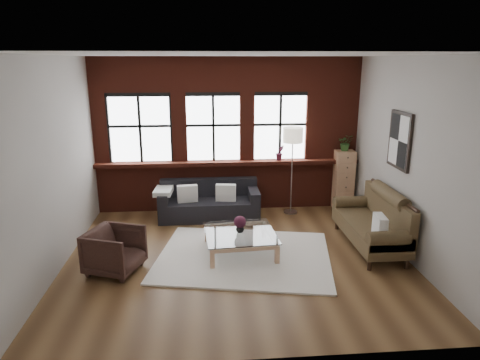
{
  "coord_description": "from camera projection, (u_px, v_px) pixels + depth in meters",
  "views": [
    {
      "loc": [
        -0.49,
        -6.4,
        3.12
      ],
      "look_at": [
        0.1,
        0.6,
        1.15
      ],
      "focal_mm": 32.0,
      "sensor_mm": 36.0,
      "label": 1
    }
  ],
  "objects": [
    {
      "name": "flowers",
      "position": [
        240.0,
        222.0,
        7.03
      ],
      "size": [
        0.2,
        0.2,
        0.2
      ],
      "primitive_type": "sphere",
      "color": "#4F1B30",
      "rests_on": "vase"
    },
    {
      "name": "window_mid",
      "position": [
        213.0,
        129.0,
        8.88
      ],
      "size": [
        1.38,
        0.1,
        1.5
      ],
      "primitive_type": null,
      "color": "black",
      "rests_on": "brick_backwall"
    },
    {
      "name": "pillow_a",
      "position": [
        187.0,
        194.0,
        8.53
      ],
      "size": [
        0.42,
        0.21,
        0.34
      ],
      "primitive_type": "cube",
      "rotation": [
        0.0,
        0.0,
        0.17
      ],
      "color": "white",
      "rests_on": "dark_sofa"
    },
    {
      "name": "vase",
      "position": [
        240.0,
        228.0,
        7.07
      ],
      "size": [
        0.17,
        0.17,
        0.14
      ],
      "primitive_type": "imported",
      "rotation": [
        0.0,
        0.0,
        0.27
      ],
      "color": "#B2B2B2",
      "rests_on": "coffee_table"
    },
    {
      "name": "potted_plant_top",
      "position": [
        346.0,
        143.0,
        8.99
      ],
      "size": [
        0.36,
        0.32,
        0.34
      ],
      "primitive_type": "imported",
      "rotation": [
        0.0,
        0.0,
        -0.19
      ],
      "color": "#2D5923",
      "rests_on": "drawer_chest"
    },
    {
      "name": "window_right",
      "position": [
        280.0,
        128.0,
        8.99
      ],
      "size": [
        1.38,
        0.1,
        1.5
      ],
      "primitive_type": null,
      "color": "black",
      "rests_on": "brick_backwall"
    },
    {
      "name": "floor",
      "position": [
        237.0,
        257.0,
        7.03
      ],
      "size": [
        5.5,
        5.5,
        0.0
      ],
      "primitive_type": "plane",
      "color": "brown",
      "rests_on": "ground"
    },
    {
      "name": "wall_back",
      "position": [
        228.0,
        135.0,
        8.99
      ],
      "size": [
        5.5,
        0.0,
        5.5
      ],
      "primitive_type": "plane",
      "rotation": [
        1.57,
        0.0,
        0.0
      ],
      "color": "#A6A19A",
      "rests_on": "ground"
    },
    {
      "name": "armchair",
      "position": [
        115.0,
        251.0,
        6.47
      ],
      "size": [
        0.96,
        0.94,
        0.68
      ],
      "primitive_type": "imported",
      "rotation": [
        0.0,
        0.0,
        1.22
      ],
      "color": "black",
      "rests_on": "floor"
    },
    {
      "name": "wall_left",
      "position": [
        53.0,
        166.0,
        6.37
      ],
      "size": [
        0.0,
        5.0,
        5.0
      ],
      "primitive_type": "plane",
      "rotation": [
        1.57,
        0.0,
        1.57
      ],
      "color": "#A6A19A",
      "rests_on": "ground"
    },
    {
      "name": "pillow_b",
      "position": [
        226.0,
        193.0,
        8.6
      ],
      "size": [
        0.42,
        0.2,
        0.34
      ],
      "primitive_type": "cube",
      "rotation": [
        0.0,
        0.0,
        -0.15
      ],
      "color": "white",
      "rests_on": "dark_sofa"
    },
    {
      "name": "wall_front",
      "position": [
        256.0,
        221.0,
        4.19
      ],
      "size": [
        5.5,
        0.0,
        5.5
      ],
      "primitive_type": "plane",
      "rotation": [
        -1.57,
        0.0,
        0.0
      ],
      "color": "#A6A19A",
      "rests_on": "ground"
    },
    {
      "name": "wall_right",
      "position": [
        408.0,
        159.0,
        6.81
      ],
      "size": [
        0.0,
        5.0,
        5.0
      ],
      "primitive_type": "plane",
      "rotation": [
        1.57,
        0.0,
        -1.57
      ],
      "color": "#A6A19A",
      "rests_on": "ground"
    },
    {
      "name": "shag_rug",
      "position": [
        244.0,
        256.0,
        7.03
      ],
      "size": [
        3.14,
        2.67,
        0.03
      ],
      "primitive_type": "cube",
      "rotation": [
        0.0,
        0.0,
        -0.19
      ],
      "color": "white",
      "rests_on": "floor"
    },
    {
      "name": "coffee_table",
      "position": [
        240.0,
        243.0,
        7.14
      ],
      "size": [
        1.22,
        1.22,
        0.38
      ],
      "primitive_type": null,
      "rotation": [
        0.0,
        0.0,
        0.07
      ],
      "color": "tan",
      "rests_on": "shag_rug"
    },
    {
      "name": "sill_ledge",
      "position": [
        228.0,
        163.0,
        9.0
      ],
      "size": [
        5.5,
        0.3,
        0.08
      ],
      "primitive_type": "cube",
      "color": "maroon",
      "rests_on": "brick_backwall"
    },
    {
      "name": "ceiling",
      "position": [
        237.0,
        55.0,
        6.16
      ],
      "size": [
        5.5,
        5.5,
        0.0
      ],
      "primitive_type": "plane",
      "rotation": [
        3.14,
        0.0,
        0.0
      ],
      "color": "white",
      "rests_on": "ground"
    },
    {
      "name": "floor_lamp",
      "position": [
        292.0,
        168.0,
        8.82
      ],
      "size": [
        0.4,
        0.4,
        1.96
      ],
      "primitive_type": null,
      "color": "#A5A5A8",
      "rests_on": "floor"
    },
    {
      "name": "drawer_chest",
      "position": [
        343.0,
        180.0,
        9.21
      ],
      "size": [
        0.39,
        0.39,
        1.28
      ],
      "primitive_type": "cube",
      "color": "tan",
      "rests_on": "floor"
    },
    {
      "name": "vintage_settee",
      "position": [
        370.0,
        219.0,
        7.29
      ],
      "size": [
        0.86,
        1.93,
        1.03
      ],
      "primitive_type": null,
      "color": "#4A3A22",
      "rests_on": "floor"
    },
    {
      "name": "wall_poster",
      "position": [
        400.0,
        140.0,
        7.03
      ],
      "size": [
        0.05,
        0.74,
        0.94
      ],
      "primitive_type": null,
      "color": "black",
      "rests_on": "wall_right"
    },
    {
      "name": "pillow_settee",
      "position": [
        380.0,
        226.0,
        6.69
      ],
      "size": [
        0.18,
        0.39,
        0.34
      ],
      "primitive_type": "cube",
      "rotation": [
        0.0,
        0.0,
        -0.11
      ],
      "color": "white",
      "rests_on": "vintage_settee"
    },
    {
      "name": "window_left",
      "position": [
        140.0,
        130.0,
        8.76
      ],
      "size": [
        1.38,
        0.1,
        1.5
      ],
      "primitive_type": null,
      "color": "black",
      "rests_on": "brick_backwall"
    },
    {
      "name": "brick_backwall",
      "position": [
        228.0,
        136.0,
        8.93
      ],
      "size": [
        5.5,
        0.12,
        3.2
      ],
      "primitive_type": null,
      "color": "maroon",
      "rests_on": "floor"
    },
    {
      "name": "dark_sofa",
      "position": [
        209.0,
        200.0,
        8.72
      ],
      "size": [
        2.02,
        0.82,
        0.73
      ],
      "primitive_type": null,
      "color": "black",
      "rests_on": "floor"
    },
    {
      "name": "sill_plant",
      "position": [
        280.0,
        153.0,
        9.0
      ],
      "size": [
        0.21,
        0.19,
        0.33
      ],
      "primitive_type": "imported",
      "rotation": [
        0.0,
        0.0,
        0.26
      ],
      "color": "#4F1B30",
      "rests_on": "sill_ledge"
    }
  ]
}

